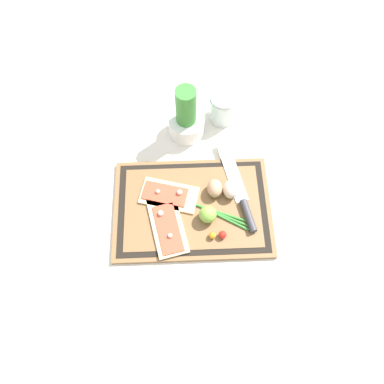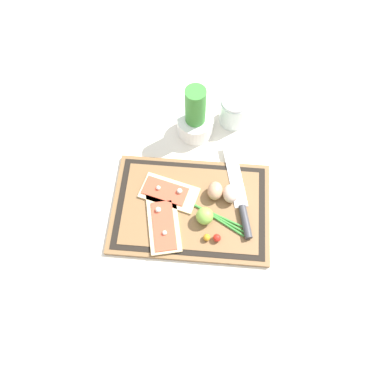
{
  "view_description": "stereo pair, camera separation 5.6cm",
  "coord_description": "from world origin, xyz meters",
  "px_view_note": "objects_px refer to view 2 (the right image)",
  "views": [
    {
      "loc": [
        -0.02,
        -0.43,
        1.03
      ],
      "look_at": [
        0.0,
        0.04,
        0.03
      ],
      "focal_mm": 35.0,
      "sensor_mm": 36.0,
      "label": 1
    },
    {
      "loc": [
        0.04,
        -0.43,
        1.03
      ],
      "look_at": [
        0.0,
        0.04,
        0.03
      ],
      "focal_mm": 35.0,
      "sensor_mm": 36.0,
      "label": 2
    }
  ],
  "objects_px": {
    "pizza_slice_far": "(168,192)",
    "cherry_tomato_yellow": "(207,237)",
    "knife": "(241,204)",
    "egg_brown": "(215,191)",
    "cherry_tomato_red": "(217,238)",
    "herb_pot": "(195,119)",
    "egg_pink": "(230,194)",
    "pizza_slice_near": "(163,222)",
    "lime": "(205,216)",
    "sauce_jar": "(234,112)"
  },
  "relations": [
    {
      "from": "egg_brown",
      "to": "herb_pot",
      "type": "height_order",
      "value": "herb_pot"
    },
    {
      "from": "pizza_slice_far",
      "to": "egg_pink",
      "type": "bearing_deg",
      "value": 0.82
    },
    {
      "from": "sauce_jar",
      "to": "egg_pink",
      "type": "bearing_deg",
      "value": -89.75
    },
    {
      "from": "knife",
      "to": "pizza_slice_far",
      "type": "bearing_deg",
      "value": 173.95
    },
    {
      "from": "pizza_slice_near",
      "to": "cherry_tomato_red",
      "type": "distance_m",
      "value": 0.16
    },
    {
      "from": "knife",
      "to": "cherry_tomato_yellow",
      "type": "relative_size",
      "value": 15.67
    },
    {
      "from": "egg_pink",
      "to": "pizza_slice_near",
      "type": "bearing_deg",
      "value": -152.23
    },
    {
      "from": "cherry_tomato_red",
      "to": "herb_pot",
      "type": "bearing_deg",
      "value": 103.61
    },
    {
      "from": "lime",
      "to": "cherry_tomato_yellow",
      "type": "relative_size",
      "value": 2.49
    },
    {
      "from": "knife",
      "to": "egg_brown",
      "type": "distance_m",
      "value": 0.09
    },
    {
      "from": "pizza_slice_far",
      "to": "cherry_tomato_yellow",
      "type": "relative_size",
      "value": 9.16
    },
    {
      "from": "cherry_tomato_red",
      "to": "sauce_jar",
      "type": "xyz_separation_m",
      "value": [
        0.03,
        0.43,
        0.02
      ]
    },
    {
      "from": "pizza_slice_near",
      "to": "lime",
      "type": "distance_m",
      "value": 0.12
    },
    {
      "from": "pizza_slice_near",
      "to": "pizza_slice_far",
      "type": "bearing_deg",
      "value": 87.63
    },
    {
      "from": "pizza_slice_far",
      "to": "knife",
      "type": "height_order",
      "value": "pizza_slice_far"
    },
    {
      "from": "cherry_tomato_yellow",
      "to": "sauce_jar",
      "type": "bearing_deg",
      "value": 82.12
    },
    {
      "from": "lime",
      "to": "cherry_tomato_red",
      "type": "distance_m",
      "value": 0.07
    },
    {
      "from": "herb_pot",
      "to": "sauce_jar",
      "type": "height_order",
      "value": "herb_pot"
    },
    {
      "from": "pizza_slice_far",
      "to": "lime",
      "type": "bearing_deg",
      "value": -33.6
    },
    {
      "from": "pizza_slice_far",
      "to": "egg_brown",
      "type": "bearing_deg",
      "value": 3.25
    },
    {
      "from": "knife",
      "to": "herb_pot",
      "type": "distance_m",
      "value": 0.31
    },
    {
      "from": "pizza_slice_near",
      "to": "cherry_tomato_red",
      "type": "bearing_deg",
      "value": -13.21
    },
    {
      "from": "egg_pink",
      "to": "sauce_jar",
      "type": "bearing_deg",
      "value": 90.25
    },
    {
      "from": "lime",
      "to": "pizza_slice_near",
      "type": "bearing_deg",
      "value": -169.8
    },
    {
      "from": "lime",
      "to": "herb_pot",
      "type": "relative_size",
      "value": 0.26
    },
    {
      "from": "egg_pink",
      "to": "cherry_tomato_yellow",
      "type": "distance_m",
      "value": 0.15
    },
    {
      "from": "egg_brown",
      "to": "herb_pot",
      "type": "bearing_deg",
      "value": 108.25
    },
    {
      "from": "cherry_tomato_yellow",
      "to": "sauce_jar",
      "type": "distance_m",
      "value": 0.43
    },
    {
      "from": "egg_brown",
      "to": "sauce_jar",
      "type": "distance_m",
      "value": 0.29
    },
    {
      "from": "egg_brown",
      "to": "knife",
      "type": "bearing_deg",
      "value": -21.14
    },
    {
      "from": "knife",
      "to": "lime",
      "type": "relative_size",
      "value": 6.29
    },
    {
      "from": "pizza_slice_near",
      "to": "egg_pink",
      "type": "xyz_separation_m",
      "value": [
        0.19,
        0.1,
        0.02
      ]
    },
    {
      "from": "lime",
      "to": "cherry_tomato_red",
      "type": "height_order",
      "value": "lime"
    },
    {
      "from": "egg_brown",
      "to": "pizza_slice_near",
      "type": "bearing_deg",
      "value": -143.8
    },
    {
      "from": "pizza_slice_far",
      "to": "egg_brown",
      "type": "xyz_separation_m",
      "value": [
        0.14,
        0.01,
        0.02
      ]
    },
    {
      "from": "cherry_tomato_yellow",
      "to": "herb_pot",
      "type": "height_order",
      "value": "herb_pot"
    },
    {
      "from": "pizza_slice_near",
      "to": "egg_brown",
      "type": "distance_m",
      "value": 0.18
    },
    {
      "from": "herb_pot",
      "to": "egg_brown",
      "type": "bearing_deg",
      "value": -71.75
    },
    {
      "from": "egg_brown",
      "to": "cherry_tomato_red",
      "type": "height_order",
      "value": "egg_brown"
    },
    {
      "from": "egg_brown",
      "to": "lime",
      "type": "height_order",
      "value": "lime"
    },
    {
      "from": "egg_brown",
      "to": "herb_pot",
      "type": "xyz_separation_m",
      "value": [
        -0.08,
        0.23,
        0.03
      ]
    },
    {
      "from": "egg_brown",
      "to": "egg_pink",
      "type": "xyz_separation_m",
      "value": [
        0.05,
        -0.01,
        0.0
      ]
    },
    {
      "from": "egg_pink",
      "to": "cherry_tomato_red",
      "type": "distance_m",
      "value": 0.14
    },
    {
      "from": "pizza_slice_far",
      "to": "cherry_tomato_red",
      "type": "xyz_separation_m",
      "value": [
        0.15,
        -0.13,
        0.01
      ]
    },
    {
      "from": "knife",
      "to": "egg_pink",
      "type": "bearing_deg",
      "value": 143.26
    },
    {
      "from": "lime",
      "to": "cherry_tomato_red",
      "type": "relative_size",
      "value": 2.24
    },
    {
      "from": "herb_pot",
      "to": "cherry_tomato_red",
      "type": "bearing_deg",
      "value": -76.39
    },
    {
      "from": "herb_pot",
      "to": "egg_pink",
      "type": "bearing_deg",
      "value": -62.78
    },
    {
      "from": "knife",
      "to": "cherry_tomato_yellow",
      "type": "height_order",
      "value": "knife"
    },
    {
      "from": "pizza_slice_far",
      "to": "herb_pot",
      "type": "xyz_separation_m",
      "value": [
        0.06,
        0.24,
        0.05
      ]
    }
  ]
}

